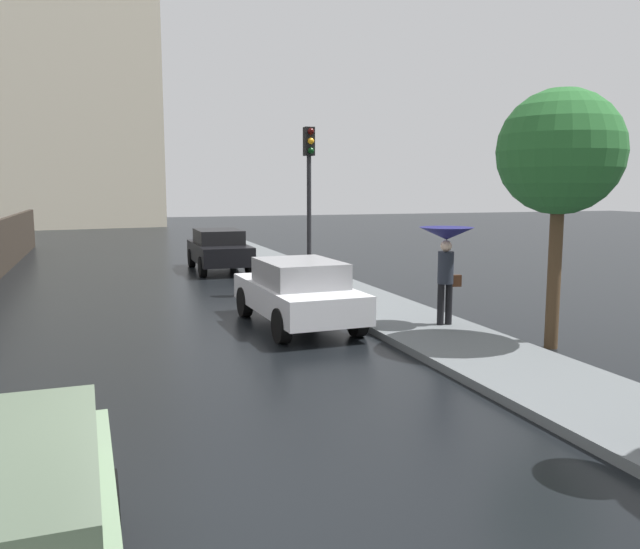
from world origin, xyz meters
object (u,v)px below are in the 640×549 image
Objects in this scene: car_black_near_kerb at (219,249)px; traffic_light at (309,178)px; pedestrian_with_umbrella_far at (446,246)px; car_white_mid_road at (297,292)px; street_tree_mid at (560,153)px.

traffic_light reaches higher than car_black_near_kerb.
pedestrian_with_umbrella_far reaches higher than car_black_near_kerb.
car_white_mid_road is 5.80m from street_tree_mid.
pedestrian_with_umbrella_far is at bearing 121.76° from street_tree_mid.
street_tree_mid is (3.87, -3.31, 2.78)m from car_white_mid_road.
car_white_mid_road is 4.61m from traffic_light.
street_tree_mid is at bearing -73.09° from car_black_near_kerb.
car_black_near_kerb is 0.92× the size of street_tree_mid.
car_white_mid_road is at bearing -23.40° from pedestrian_with_umbrella_far.
traffic_light is at bearing 65.89° from car_white_mid_road.
traffic_light is at bearing 109.17° from street_tree_mid.
car_white_mid_road is 3.24m from pedestrian_with_umbrella_far.
car_black_near_kerb is 13.79m from street_tree_mid.
car_black_near_kerb is 9.65m from car_white_mid_road.
street_tree_mid is at bearing -42.97° from car_white_mid_road.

